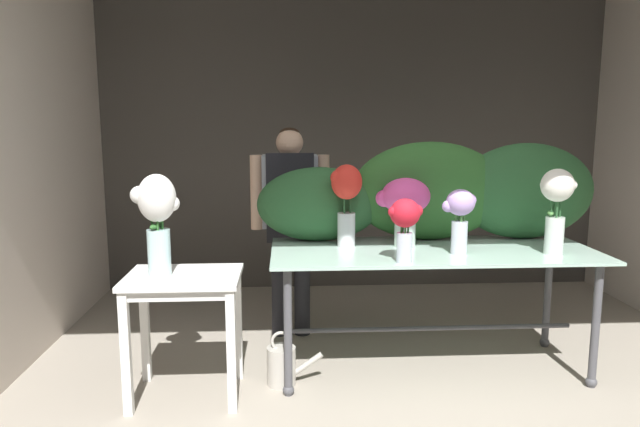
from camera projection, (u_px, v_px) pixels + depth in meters
The scene contains 14 objects.
ground_plane at pixel (380, 350), 4.11m from camera, with size 7.55×7.55×0.00m, color #9E9384.
wall_back at pixel (354, 142), 5.58m from camera, with size 4.89×0.12×2.85m, color #4C4742.
wall_left at pixel (12, 152), 3.75m from camera, with size 0.12×3.55×2.85m, color beige.
display_table_glass at pixel (432, 267), 3.71m from camera, with size 2.07×0.85×0.82m.
side_table_white at pixel (184, 294), 3.35m from camera, with size 0.66×0.51×0.74m.
florist at pixel (290, 210), 4.27m from camera, with size 0.59×0.24×1.58m.
foliage_backdrop at pixel (440, 194), 3.95m from camera, with size 2.34×0.31×0.68m.
vase_crimson_anemones at pixel (405, 223), 3.31m from camera, with size 0.21×0.18×0.38m.
vase_lilac_snapdragons at pixel (460, 214), 3.53m from camera, with size 0.21×0.18×0.40m.
vase_fuchsia_carnations at pixel (405, 202), 3.74m from camera, with size 0.35×0.32×0.45m.
vase_ivory_hydrangea at pixel (556, 203), 3.51m from camera, with size 0.21×0.20×0.53m.
vase_scarlet_freesia at pixel (346, 196), 3.73m from camera, with size 0.21×0.20×0.54m.
vase_white_roses_tall at pixel (157, 216), 3.27m from camera, with size 0.27×0.22×0.59m.
watering_can at pixel (282, 365), 3.57m from camera, with size 0.35×0.18×0.34m.
Camera 1 is at (-0.65, -2.16, 1.62)m, focal length 32.26 mm.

